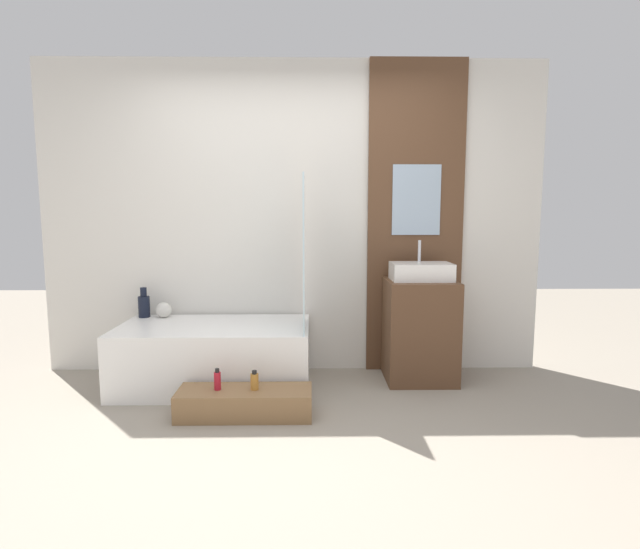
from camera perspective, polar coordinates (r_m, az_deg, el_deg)
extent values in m
plane|color=gray|center=(3.00, -4.15, -19.83)|extent=(12.00, 12.00, 0.00)
cube|color=silver|center=(4.25, -3.12, 6.37)|extent=(4.20, 0.06, 2.60)
cube|color=brown|center=(4.28, 10.85, 6.26)|extent=(0.80, 0.03, 2.60)
cube|color=#9EB2C6|center=(4.26, 10.96, 8.37)|extent=(0.40, 0.01, 0.58)
cube|color=white|center=(4.03, -11.92, -9.04)|extent=(1.47, 0.80, 0.49)
cube|color=silver|center=(3.97, -12.01, -5.71)|extent=(1.14, 0.56, 0.01)
cube|color=silver|center=(3.71, -1.82, 2.52)|extent=(0.01, 0.55, 1.14)
cube|color=olive|center=(3.48, -8.59, -14.28)|extent=(0.90, 0.31, 0.18)
cube|color=brown|center=(4.13, 11.32, -6.27)|extent=(0.55, 0.50, 0.82)
cube|color=white|center=(4.05, 11.49, 0.33)|extent=(0.48, 0.30, 0.14)
cylinder|color=silver|center=(4.11, 11.29, 2.64)|extent=(0.02, 0.02, 0.18)
cylinder|color=black|center=(4.40, -19.46, -3.50)|extent=(0.09, 0.09, 0.17)
cylinder|color=black|center=(4.38, -19.53, -1.90)|extent=(0.05, 0.05, 0.07)
sphere|color=silver|center=(4.34, -17.43, -3.88)|extent=(0.13, 0.13, 0.13)
cylinder|color=#B21928|center=(3.46, -11.64, -11.84)|extent=(0.05, 0.05, 0.12)
cylinder|color=black|center=(3.43, -11.67, -10.69)|extent=(0.03, 0.03, 0.03)
cylinder|color=#B2752D|center=(3.42, -7.49, -12.05)|extent=(0.05, 0.05, 0.11)
cylinder|color=black|center=(3.40, -7.51, -11.01)|extent=(0.03, 0.03, 0.02)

